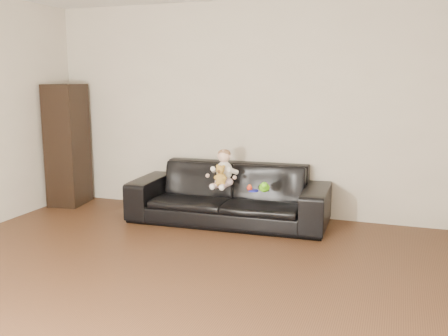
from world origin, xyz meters
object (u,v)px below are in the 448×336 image
at_px(cabinet, 68,145).
at_px(toy_rattle, 250,188).
at_px(baby, 224,171).
at_px(teddy_bear, 221,175).
at_px(sofa, 229,194).
at_px(toy_green, 264,187).
at_px(toy_blue_disc, 253,191).

height_order(cabinet, toy_rattle, cabinet).
height_order(baby, toy_rattle, baby).
bearing_deg(baby, teddy_bear, -81.15).
xyz_separation_m(teddy_bear, toy_rattle, (0.33, 0.04, -0.13)).
distance_m(sofa, cabinet, 2.35).
relative_size(toy_green, toy_blue_disc, 1.33).
distance_m(sofa, teddy_bear, 0.37).
height_order(teddy_bear, toy_green, teddy_bear).
bearing_deg(baby, toy_blue_disc, -9.61).
relative_size(toy_rattle, toy_blue_disc, 0.59).
bearing_deg(sofa, cabinet, 175.36).
bearing_deg(toy_blue_disc, toy_rattle, 177.80).
height_order(sofa, teddy_bear, teddy_bear).
bearing_deg(toy_rattle, teddy_bear, -173.42).
height_order(toy_rattle, toy_blue_disc, toy_rattle).
distance_m(baby, toy_blue_disc, 0.44).
bearing_deg(toy_blue_disc, cabinet, 173.15).
distance_m(toy_rattle, toy_blue_disc, 0.05).
height_order(sofa, cabinet, cabinet).
bearing_deg(sofa, baby, -101.60).
bearing_deg(teddy_bear, toy_green, 10.17).
bearing_deg(sofa, toy_rattle, -36.59).
distance_m(cabinet, teddy_bear, 2.33).
height_order(teddy_bear, toy_blue_disc, teddy_bear).
bearing_deg(cabinet, toy_green, -14.88).
xyz_separation_m(toy_green, toy_blue_disc, (-0.12, -0.01, -0.04)).
bearing_deg(toy_green, toy_blue_disc, -175.44).
relative_size(sofa, toy_green, 16.13).
xyz_separation_m(sofa, teddy_bear, (-0.01, -0.26, 0.27)).
xyz_separation_m(toy_rattle, toy_blue_disc, (0.05, -0.00, -0.02)).
distance_m(toy_green, toy_blue_disc, 0.13).
relative_size(cabinet, teddy_bear, 6.91).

